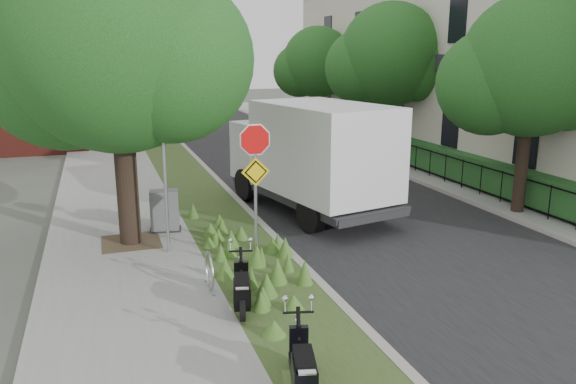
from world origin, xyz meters
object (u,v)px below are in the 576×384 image
object	(u,v)px
scooter_near	(242,293)
scooter_far	(303,373)
utility_cabinet	(165,211)
sign_assembly	(255,165)
box_truck	(312,152)

from	to	relation	value
scooter_near	scooter_far	world-z (taller)	scooter_far
utility_cabinet	scooter_near	bearing A→B (deg)	-82.06
scooter_near	utility_cabinet	distance (m)	5.33
sign_assembly	scooter_far	size ratio (longest dim) A/B	2.15
sign_assembly	scooter_near	world-z (taller)	sign_assembly
scooter_far	sign_assembly	bearing A→B (deg)	81.16
scooter_near	scooter_far	bearing A→B (deg)	-87.19
scooter_near	scooter_far	size ratio (longest dim) A/B	0.99
sign_assembly	utility_cabinet	size ratio (longest dim) A/B	2.99
sign_assembly	scooter_near	size ratio (longest dim) A/B	2.17
box_truck	sign_assembly	bearing A→B (deg)	-126.82
utility_cabinet	box_truck	bearing A→B (deg)	9.62
box_truck	scooter_far	bearing A→B (deg)	-111.90
scooter_far	utility_cabinet	distance (m)	8.12
scooter_far	box_truck	xyz separation A→B (m)	(3.55, 8.82, 1.36)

